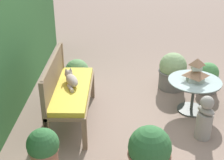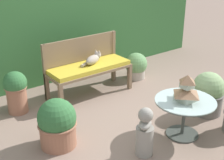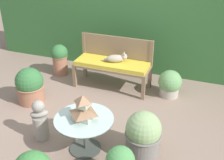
{
  "view_description": "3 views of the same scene",
  "coord_description": "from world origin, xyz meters",
  "px_view_note": "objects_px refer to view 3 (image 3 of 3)",
  "views": [
    {
      "loc": [
        -3.91,
        0.46,
        2.52
      ],
      "look_at": [
        0.23,
        0.52,
        0.49
      ],
      "focal_mm": 50.0,
      "sensor_mm": 36.0,
      "label": 1
    },
    {
      "loc": [
        -2.67,
        -2.93,
        2.3
      ],
      "look_at": [
        -0.15,
        0.38,
        0.52
      ],
      "focal_mm": 50.0,
      "sensor_mm": 36.0,
      "label": 2
    },
    {
      "loc": [
        1.6,
        -3.35,
        2.62
      ],
      "look_at": [
        0.19,
        0.38,
        0.54
      ],
      "focal_mm": 45.0,
      "sensor_mm": 36.0,
      "label": 3
    }
  ],
  "objects_px": {
    "potted_plant_table_near": "(170,84)",
    "patio_table": "(84,125)",
    "potted_plant_patio_mid": "(60,58)",
    "potted_plant_table_far": "(143,135)",
    "potted_plant_hedge_corner": "(30,86)",
    "garden_bench": "(112,65)",
    "cat": "(117,58)",
    "pagoda_birdhouse": "(83,109)",
    "garden_bust": "(40,121)"
  },
  "relations": [
    {
      "from": "pagoda_birdhouse",
      "to": "potted_plant_table_near",
      "type": "bearing_deg",
      "value": 66.48
    },
    {
      "from": "patio_table",
      "to": "potted_plant_patio_mid",
      "type": "xyz_separation_m",
      "value": [
        -1.48,
        1.92,
        -0.05
      ]
    },
    {
      "from": "patio_table",
      "to": "cat",
      "type": "bearing_deg",
      "value": 96.21
    },
    {
      "from": "garden_bust",
      "to": "potted_plant_table_near",
      "type": "bearing_deg",
      "value": 14.93
    },
    {
      "from": "cat",
      "to": "potted_plant_table_far",
      "type": "relative_size",
      "value": 0.69
    },
    {
      "from": "cat",
      "to": "patio_table",
      "type": "distance_m",
      "value": 1.81
    },
    {
      "from": "potted_plant_table_far",
      "to": "potted_plant_table_near",
      "type": "bearing_deg",
      "value": 88.18
    },
    {
      "from": "potted_plant_table_near",
      "to": "potted_plant_patio_mid",
      "type": "relative_size",
      "value": 0.76
    },
    {
      "from": "pagoda_birdhouse",
      "to": "potted_plant_table_far",
      "type": "xyz_separation_m",
      "value": [
        0.75,
        0.19,
        -0.34
      ]
    },
    {
      "from": "potted_plant_hedge_corner",
      "to": "potted_plant_table_far",
      "type": "bearing_deg",
      "value": -15.39
    },
    {
      "from": "garden_bench",
      "to": "potted_plant_table_near",
      "type": "height_order",
      "value": "garden_bench"
    },
    {
      "from": "patio_table",
      "to": "garden_bench",
      "type": "bearing_deg",
      "value": 99.01
    },
    {
      "from": "patio_table",
      "to": "potted_plant_table_far",
      "type": "relative_size",
      "value": 1.21
    },
    {
      "from": "patio_table",
      "to": "potted_plant_table_near",
      "type": "relative_size",
      "value": 1.58
    },
    {
      "from": "potted_plant_patio_mid",
      "to": "potted_plant_hedge_corner",
      "type": "bearing_deg",
      "value": -86.48
    },
    {
      "from": "garden_bust",
      "to": "potted_plant_table_far",
      "type": "relative_size",
      "value": 0.97
    },
    {
      "from": "potted_plant_hedge_corner",
      "to": "potted_plant_table_far",
      "type": "relative_size",
      "value": 0.99
    },
    {
      "from": "patio_table",
      "to": "potted_plant_patio_mid",
      "type": "distance_m",
      "value": 2.43
    },
    {
      "from": "potted_plant_table_near",
      "to": "potted_plant_patio_mid",
      "type": "distance_m",
      "value": 2.29
    },
    {
      "from": "cat",
      "to": "potted_plant_hedge_corner",
      "type": "xyz_separation_m",
      "value": [
        -1.22,
        -1.0,
        -0.3
      ]
    },
    {
      "from": "cat",
      "to": "pagoda_birdhouse",
      "type": "relative_size",
      "value": 1.28
    },
    {
      "from": "potted_plant_table_near",
      "to": "pagoda_birdhouse",
      "type": "bearing_deg",
      "value": -113.52
    },
    {
      "from": "potted_plant_hedge_corner",
      "to": "potted_plant_patio_mid",
      "type": "bearing_deg",
      "value": 93.52
    },
    {
      "from": "pagoda_birdhouse",
      "to": "potted_plant_table_near",
      "type": "xyz_separation_m",
      "value": [
        0.8,
        1.84,
        -0.42
      ]
    },
    {
      "from": "potted_plant_table_near",
      "to": "potted_plant_table_far",
      "type": "bearing_deg",
      "value": -91.82
    },
    {
      "from": "potted_plant_patio_mid",
      "to": "potted_plant_table_far",
      "type": "relative_size",
      "value": 1.01
    },
    {
      "from": "garden_bench",
      "to": "potted_plant_table_far",
      "type": "relative_size",
      "value": 2.2
    },
    {
      "from": "patio_table",
      "to": "potted_plant_table_near",
      "type": "height_order",
      "value": "patio_table"
    },
    {
      "from": "patio_table",
      "to": "potted_plant_hedge_corner",
      "type": "relative_size",
      "value": 1.23
    },
    {
      "from": "cat",
      "to": "patio_table",
      "type": "bearing_deg",
      "value": -107.54
    },
    {
      "from": "cat",
      "to": "patio_table",
      "type": "xyz_separation_m",
      "value": [
        0.19,
        -1.79,
        -0.2
      ]
    },
    {
      "from": "potted_plant_hedge_corner",
      "to": "potted_plant_table_far",
      "type": "height_order",
      "value": "potted_plant_table_far"
    },
    {
      "from": "garden_bust",
      "to": "garden_bench",
      "type": "bearing_deg",
      "value": 40.99
    },
    {
      "from": "garden_bench",
      "to": "patio_table",
      "type": "xyz_separation_m",
      "value": [
        0.28,
        -1.77,
        -0.05
      ]
    },
    {
      "from": "garden_bust",
      "to": "potted_plant_hedge_corner",
      "type": "distance_m",
      "value": 1.07
    },
    {
      "from": "cat",
      "to": "potted_plant_table_far",
      "type": "height_order",
      "value": "cat"
    },
    {
      "from": "potted_plant_table_near",
      "to": "garden_bench",
      "type": "bearing_deg",
      "value": -176.52
    },
    {
      "from": "garden_bust",
      "to": "potted_plant_table_far",
      "type": "distance_m",
      "value": 1.45
    },
    {
      "from": "garden_bench",
      "to": "cat",
      "type": "relative_size",
      "value": 3.17
    },
    {
      "from": "potted_plant_hedge_corner",
      "to": "potted_plant_table_near",
      "type": "relative_size",
      "value": 1.29
    },
    {
      "from": "patio_table",
      "to": "potted_plant_table_near",
      "type": "bearing_deg",
      "value": 66.48
    },
    {
      "from": "garden_bench",
      "to": "potted_plant_table_far",
      "type": "distance_m",
      "value": 1.89
    },
    {
      "from": "garden_bust",
      "to": "potted_plant_table_near",
      "type": "height_order",
      "value": "garden_bust"
    },
    {
      "from": "garden_bust",
      "to": "potted_plant_hedge_corner",
      "type": "height_order",
      "value": "potted_plant_hedge_corner"
    },
    {
      "from": "cat",
      "to": "potted_plant_patio_mid",
      "type": "distance_m",
      "value": 1.32
    },
    {
      "from": "patio_table",
      "to": "potted_plant_patio_mid",
      "type": "bearing_deg",
      "value": 127.67
    },
    {
      "from": "potted_plant_hedge_corner",
      "to": "patio_table",
      "type": "bearing_deg",
      "value": -29.11
    },
    {
      "from": "garden_bust",
      "to": "potted_plant_table_far",
      "type": "height_order",
      "value": "potted_plant_table_far"
    },
    {
      "from": "potted_plant_hedge_corner",
      "to": "potted_plant_table_far",
      "type": "distance_m",
      "value": 2.24
    },
    {
      "from": "potted_plant_table_near",
      "to": "patio_table",
      "type": "bearing_deg",
      "value": -113.52
    }
  ]
}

